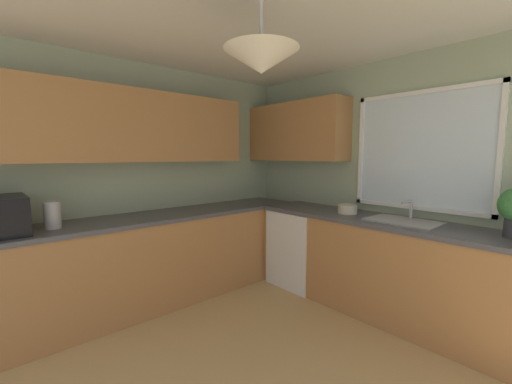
# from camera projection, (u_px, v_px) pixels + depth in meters

# --- Properties ---
(room_shell) EXTENTS (4.01, 3.89, 2.53)m
(room_shell) POSITION_uv_depth(u_px,v_px,m) (242.00, 123.00, 2.82)
(room_shell) COLOR #9EAD8E
(room_shell) RESTS_ON ground_plane
(counter_run_left) EXTENTS (0.65, 3.50, 0.92)m
(counter_run_left) POSITION_uv_depth(u_px,v_px,m) (153.00, 260.00, 3.22)
(counter_run_left) COLOR #AD7542
(counter_run_left) RESTS_ON ground_plane
(counter_run_back) EXTENTS (3.10, 0.65, 0.92)m
(counter_run_back) POSITION_uv_depth(u_px,v_px,m) (404.00, 272.00, 2.89)
(counter_run_back) COLOR #AD7542
(counter_run_back) RESTS_ON ground_plane
(dishwasher) EXTENTS (0.60, 0.60, 0.87)m
(dishwasher) POSITION_uv_depth(u_px,v_px,m) (302.00, 247.00, 3.75)
(dishwasher) COLOR white
(dishwasher) RESTS_ON ground_plane
(kettle) EXTENTS (0.12, 0.12, 0.22)m
(kettle) POSITION_uv_depth(u_px,v_px,m) (52.00, 215.00, 2.59)
(kettle) COLOR #B7B7BC
(kettle) RESTS_ON counter_run_left
(sink_assembly) EXTENTS (0.59, 0.40, 0.19)m
(sink_assembly) POSITION_uv_depth(u_px,v_px,m) (403.00, 221.00, 2.86)
(sink_assembly) COLOR #9EA0A5
(sink_assembly) RESTS_ON counter_run_back
(bowl) EXTENTS (0.20, 0.20, 0.09)m
(bowl) POSITION_uv_depth(u_px,v_px,m) (347.00, 209.00, 3.28)
(bowl) COLOR beige
(bowl) RESTS_ON counter_run_back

